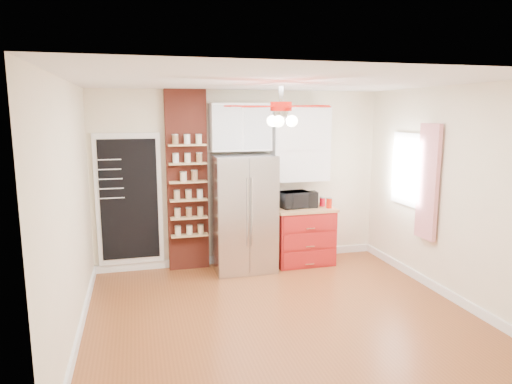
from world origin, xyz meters
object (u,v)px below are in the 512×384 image
object	(u,v)px
fridge	(244,213)
coffee_maker	(312,199)
ceiling_fan	(281,107)
pantry_jar_oats	(183,177)
canister_left	(329,203)
red_cabinet	(303,235)
toaster_oven	(294,200)

from	to	relation	value
fridge	coffee_maker	xyz separation A→B (m)	(1.11, 0.04, 0.15)
ceiling_fan	fridge	bearing A→B (deg)	91.76
coffee_maker	pantry_jar_oats	distance (m)	2.02
canister_left	pantry_jar_oats	bearing A→B (deg)	174.13
ceiling_fan	coffee_maker	size ratio (longest dim) A/B	5.66
coffee_maker	pantry_jar_oats	world-z (taller)	pantry_jar_oats
fridge	pantry_jar_oats	distance (m)	1.04
fridge	coffee_maker	world-z (taller)	fridge
fridge	canister_left	bearing A→B (deg)	-4.17
red_cabinet	coffee_maker	bearing A→B (deg)	-2.26
coffee_maker	pantry_jar_oats	xyz separation A→B (m)	(-1.98, 0.09, 0.41)
coffee_maker	toaster_oven	bearing A→B (deg)	-178.95
coffee_maker	canister_left	size ratio (longest dim) A/B	1.62
red_cabinet	ceiling_fan	size ratio (longest dim) A/B	0.67
red_cabinet	canister_left	bearing A→B (deg)	-21.76
fridge	coffee_maker	size ratio (longest dim) A/B	7.07
fridge	toaster_oven	size ratio (longest dim) A/B	3.79
fridge	pantry_jar_oats	xyz separation A→B (m)	(-0.87, 0.13, 0.56)
pantry_jar_oats	fridge	bearing A→B (deg)	-8.48
toaster_oven	pantry_jar_oats	xyz separation A→B (m)	(-1.70, 0.06, 0.41)
ceiling_fan	coffee_maker	distance (m)	2.42
canister_left	pantry_jar_oats	distance (m)	2.27
canister_left	pantry_jar_oats	size ratio (longest dim) A/B	1.16
red_cabinet	ceiling_fan	bearing A→B (deg)	-118.71
ceiling_fan	red_cabinet	bearing A→B (deg)	61.29
red_cabinet	toaster_oven	distance (m)	0.59
fridge	ceiling_fan	size ratio (longest dim) A/B	1.25
toaster_oven	coffee_maker	size ratio (longest dim) A/B	1.87
toaster_oven	canister_left	distance (m)	0.54
fridge	toaster_oven	bearing A→B (deg)	4.85
pantry_jar_oats	red_cabinet	bearing A→B (deg)	-2.48
coffee_maker	red_cabinet	bearing A→B (deg)	-175.93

